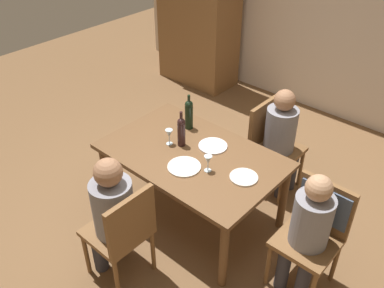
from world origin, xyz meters
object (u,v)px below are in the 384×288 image
dining_table (192,161)px  dinner_plate_host (184,167)px  person_man_guest (309,228)px  wine_glass_near_left (208,160)px  armoire_cabinet (199,8)px  chair_near (123,230)px  wine_glass_centre (169,134)px  wine_bottle_dark_red (189,114)px  chair_far_right (271,140)px  wine_bottle_tall_green (181,131)px  person_woman_host (112,211)px  chair_right_end (317,221)px  person_man_bearded (282,135)px  dinner_plate_guest_right (213,146)px  dinner_plate_guest_left (244,177)px

dining_table → dinner_plate_host: 0.23m
person_man_guest → wine_glass_near_left: 0.93m
armoire_cabinet → chair_near: armoire_cabinet is taller
wine_glass_centre → wine_bottle_dark_red: bearing=98.5°
chair_near → chair_far_right: bearing=-5.7°
chair_near → wine_glass_near_left: chair_near is taller
wine_bottle_tall_green → person_woman_host: bearing=-81.9°
wine_bottle_dark_red → chair_right_end: bearing=-6.5°
chair_far_right → person_man_bearded: (0.11, 0.00, 0.12)m
dining_table → dinner_plate_host: dinner_plate_host is taller
person_man_bearded → person_man_guest: (0.78, -0.91, -0.01)m
chair_near → chair_far_right: (0.18, 1.76, 0.00)m
person_man_guest → wine_glass_centre: bearing=-0.0°
dinner_plate_host → dinner_plate_guest_right: same height
chair_right_end → person_man_bearded: size_ratio=0.82×
dining_table → armoire_cabinet: bearing=129.8°
chair_right_end → person_woman_host: bearing=40.3°
chair_near → dinner_plate_guest_right: bearing=0.9°
person_man_bearded → dinner_plate_host: bearing=-15.4°
wine_bottle_dark_red → wine_glass_centre: 0.32m
chair_near → chair_right_end: same height
wine_glass_centre → dinner_plate_guest_left: bearing=3.9°
wine_bottle_dark_red → dinner_plate_guest_right: (0.37, -0.09, -0.15)m
chair_far_right → dinner_plate_host: (-0.18, -1.07, 0.20)m
person_woman_host → wine_bottle_tall_green: bearing=8.1°
dinner_plate_guest_right → wine_bottle_dark_red: bearing=166.2°
person_woman_host → dinner_plate_guest_right: 1.09m
person_man_bearded → wine_bottle_dark_red: bearing=-48.7°
wine_glass_centre → dinner_plate_host: 0.38m
chair_near → person_man_bearded: bearing=-9.3°
chair_far_right → dinner_plate_guest_left: bearing=17.5°
dining_table → person_man_bearded: bearing=66.9°
chair_far_right → dinner_plate_guest_right: 0.74m
person_woman_host → person_man_bearded: bearing=-12.9°
person_woman_host → dinner_plate_guest_left: bearing=-31.6°
dining_table → wine_glass_near_left: bearing=-19.8°
chair_right_end → armoire_cabinet: bearing=-35.0°
chair_far_right → chair_near: bearing=-5.7°
wine_glass_near_left → chair_near: bearing=-102.0°
wine_bottle_tall_green → wine_glass_near_left: bearing=-17.2°
chair_near → person_man_bearded: 1.79m
chair_near → wine_glass_centre: (-0.34, 0.86, 0.30)m
wine_glass_centre → dinner_plate_guest_left: size_ratio=0.65×
armoire_cabinet → dinner_plate_host: 3.15m
chair_far_right → dinner_plate_guest_right: size_ratio=3.56×
wine_bottle_tall_green → wine_glass_near_left: wine_bottle_tall_green is taller
chair_far_right → wine_bottle_dark_red: bearing=-43.5°
wine_bottle_tall_green → wine_glass_near_left: 0.43m
chair_near → wine_bottle_dark_red: size_ratio=2.64×
wine_glass_centre → person_man_bearded: bearing=55.4°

